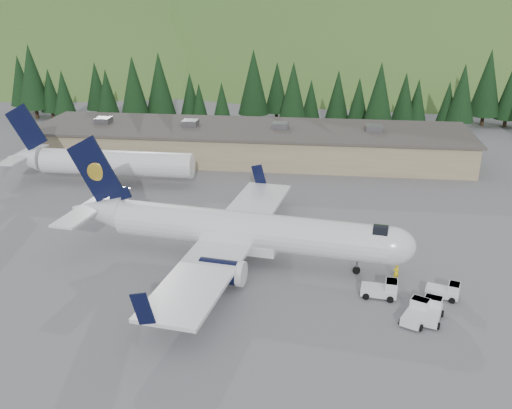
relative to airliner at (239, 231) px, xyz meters
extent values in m
plane|color=#5B5B60|center=(1.07, -0.15, -3.28)|extent=(600.00, 600.00, 0.00)
cylinder|color=white|center=(1.07, -0.15, 0.16)|extent=(28.60, 7.77, 3.81)
ellipsoid|color=white|center=(15.11, -2.15, 0.16)|extent=(5.44, 4.47, 3.81)
cylinder|color=black|center=(14.10, -2.01, 0.62)|extent=(1.85, 3.31, 3.14)
cone|color=white|center=(-15.97, 2.28, 0.57)|extent=(6.55, 4.63, 3.81)
cube|color=white|center=(0.07, -0.01, -1.44)|extent=(8.48, 4.35, 1.01)
cube|color=white|center=(-0.93, 0.13, -0.85)|extent=(10.37, 34.87, 0.35)
cube|color=black|center=(-0.01, 17.39, 0.47)|extent=(2.05, 0.44, 2.91)
cube|color=black|center=(-4.86, -16.69, 0.47)|extent=(2.05, 0.44, 2.91)
cylinder|color=black|center=(0.90, 5.80, -1.71)|extent=(4.54, 2.91, 2.33)
cylinder|color=white|center=(2.80, 5.53, -1.71)|extent=(0.95, 2.53, 2.47)
cube|color=white|center=(0.90, 5.80, -1.15)|extent=(2.24, 0.56, 0.91)
cylinder|color=black|center=(-0.76, -5.82, -1.71)|extent=(4.54, 2.91, 2.33)
cylinder|color=white|center=(1.15, -6.10, -1.71)|extent=(0.95, 2.53, 2.47)
cube|color=white|center=(-0.76, -5.82, -1.15)|extent=(2.24, 0.56, 0.91)
cube|color=black|center=(-15.77, 2.25, 5.31)|extent=(6.24, 1.18, 7.43)
ellipsoid|color=gold|center=(-15.54, 2.42, 5.11)|extent=(2.01, 0.46, 2.00)
ellipsoid|color=gold|center=(-15.60, 2.02, 5.11)|extent=(2.01, 0.46, 2.00)
cube|color=black|center=(-13.16, 1.88, 2.68)|extent=(2.80, 0.64, 2.01)
cube|color=white|center=(-16.47, 2.35, 1.08)|extent=(4.39, 12.90, 0.22)
cylinder|color=slate|center=(12.10, -1.72, -2.37)|extent=(0.23, 0.23, 1.82)
cylinder|color=black|center=(12.10, -1.72, -2.89)|extent=(0.80, 0.39, 0.77)
cylinder|color=slate|center=(-1.55, 2.98, -2.27)|extent=(0.27, 0.27, 2.03)
cylinder|color=black|center=(-1.15, 2.92, -2.72)|extent=(1.15, 0.51, 1.11)
cylinder|color=black|center=(-1.95, 3.04, -2.72)|extent=(1.15, 0.51, 1.11)
cylinder|color=slate|center=(-2.32, -2.43, -2.27)|extent=(0.27, 0.27, 2.03)
cylinder|color=black|center=(-1.92, -2.49, -2.72)|extent=(1.15, 0.51, 1.11)
cylinder|color=black|center=(-2.72, -2.37, -2.72)|extent=(1.15, 0.51, 1.11)
cylinder|color=white|center=(-20.93, 21.85, -0.08)|extent=(22.00, 3.60, 3.60)
cone|color=white|center=(-34.93, 21.85, 0.12)|extent=(5.00, 3.60, 3.60)
cube|color=black|center=(-33.93, 21.85, 4.72)|extent=(5.82, 0.28, 6.89)
cube|color=white|center=(-34.93, 21.85, 0.72)|extent=(2.40, 11.00, 0.20)
cube|color=silver|center=(13.96, -5.95, -2.68)|extent=(3.42, 2.00, 0.76)
cube|color=silver|center=(15.04, -6.08, -2.03)|extent=(1.26, 1.63, 0.97)
cube|color=black|center=(15.04, -6.08, -1.60)|extent=(1.14, 1.51, 0.11)
cylinder|color=black|center=(15.14, -5.22, -2.97)|extent=(0.63, 0.31, 0.61)
cylinder|color=black|center=(14.93, -6.93, -2.97)|extent=(0.63, 0.31, 0.61)
cylinder|color=black|center=(12.99, -4.96, -2.97)|extent=(0.63, 0.31, 0.61)
cylinder|color=black|center=(12.78, -6.67, -2.97)|extent=(0.63, 0.31, 0.61)
cube|color=silver|center=(19.75, -5.34, -2.74)|extent=(3.24, 2.25, 0.69)
cube|color=silver|center=(20.69, -5.62, -2.15)|extent=(1.33, 1.59, 0.88)
cube|color=black|center=(20.69, -5.62, -1.76)|extent=(1.21, 1.47, 0.10)
cylinder|color=black|center=(20.92, -4.87, -3.00)|extent=(0.59, 0.36, 0.55)
cylinder|color=black|center=(20.47, -6.37, -3.00)|extent=(0.59, 0.36, 0.55)
cylinder|color=black|center=(19.04, -4.31, -3.00)|extent=(0.59, 0.36, 0.55)
cylinder|color=black|center=(18.59, -5.81, -3.00)|extent=(0.59, 0.36, 0.55)
cube|color=silver|center=(16.72, -9.95, -2.69)|extent=(2.84, 3.59, 0.75)
cube|color=silver|center=(17.18, -8.98, -2.05)|extent=(1.82, 1.62, 0.96)
cube|color=black|center=(17.18, -8.98, -1.62)|extent=(1.67, 1.47, 0.11)
cylinder|color=black|center=(16.41, -8.61, -2.98)|extent=(0.47, 0.64, 0.60)
cylinder|color=black|center=(17.95, -9.35, -2.98)|extent=(0.47, 0.64, 0.60)
cylinder|color=black|center=(15.48, -10.54, -2.98)|extent=(0.47, 0.64, 0.60)
cylinder|color=black|center=(17.02, -11.28, -2.98)|extent=(0.47, 0.64, 0.60)
cube|color=#8D7B5C|center=(-3.93, 37.85, -0.88)|extent=(70.00, 16.00, 4.80)
cube|color=#47423D|center=(-3.93, 37.85, 1.67)|extent=(71.00, 17.00, 0.40)
cube|color=slate|center=(-28.93, 37.85, 2.32)|extent=(2.50, 2.50, 1.00)
cube|color=slate|center=(-13.93, 37.85, 2.32)|extent=(2.50, 2.50, 1.00)
cube|color=slate|center=(1.07, 37.85, 2.32)|extent=(2.50, 2.50, 1.00)
cube|color=slate|center=(16.07, 37.85, 2.32)|extent=(2.50, 2.50, 1.00)
cube|color=silver|center=(18.04, -9.53, -2.69)|extent=(2.50, 3.52, 0.74)
cube|color=silver|center=(18.36, -8.52, -2.06)|extent=(1.74, 1.47, 0.95)
cube|color=black|center=(18.36, -8.52, -1.63)|extent=(1.61, 1.33, 0.11)
cylinder|color=black|center=(17.56, -8.26, -2.98)|extent=(0.41, 0.64, 0.59)
cylinder|color=black|center=(19.17, -8.78, -2.98)|extent=(0.41, 0.64, 0.59)
cylinder|color=black|center=(16.90, -10.28, -2.98)|extent=(0.41, 0.64, 0.59)
cylinder|color=black|center=(18.52, -10.80, -2.98)|extent=(0.41, 0.64, 0.59)
imported|color=yellow|center=(15.85, -2.53, -2.46)|extent=(0.67, 0.52, 1.63)
cone|color=black|center=(-59.38, 67.24, 4.00)|extent=(5.33, 5.33, 10.91)
cone|color=black|center=(-53.77, 62.11, 5.68)|extent=(6.57, 6.57, 13.43)
cone|color=black|center=(-50.39, 62.62, 2.81)|extent=(4.46, 4.46, 9.13)
cone|color=black|center=(-45.41, 58.49, 3.00)|extent=(4.60, 4.60, 9.42)
cone|color=black|center=(-41.08, 65.36, 3.46)|extent=(4.94, 4.94, 10.11)
cone|color=black|center=(-36.85, 60.39, 3.03)|extent=(4.62, 4.62, 9.46)
cone|color=black|center=(-32.83, 67.27, 2.67)|extent=(4.36, 4.36, 8.93)
cone|color=black|center=(-29.03, 54.64, 4.96)|extent=(6.04, 6.04, 12.36)
cone|color=black|center=(-24.50, 57.07, 5.24)|extent=(6.25, 6.25, 12.78)
cone|color=black|center=(-19.05, 59.67, 2.83)|extent=(4.48, 4.48, 9.16)
cone|color=black|center=(-16.90, 58.20, 1.81)|extent=(3.73, 3.73, 7.63)
cone|color=black|center=(-11.85, 55.65, 2.22)|extent=(4.03, 4.03, 8.25)
cone|color=black|center=(-6.55, 62.85, 5.36)|extent=(6.34, 6.34, 12.96)
cone|color=black|center=(-2.13, 67.00, 3.71)|extent=(5.13, 5.13, 10.49)
cone|color=black|center=(1.95, 56.12, 4.51)|extent=(5.71, 5.71, 11.68)
cone|color=black|center=(5.24, 61.21, 2.20)|extent=(4.02, 4.02, 8.22)
cone|color=black|center=(10.53, 62.04, 3.26)|extent=(4.79, 4.79, 9.81)
cone|color=black|center=(14.57, 59.88, 2.65)|extent=(4.35, 4.35, 8.89)
cone|color=black|center=(18.24, 56.45, 4.61)|extent=(5.79, 5.79, 11.84)
cone|color=black|center=(23.61, 61.93, 3.12)|extent=(4.69, 4.69, 9.60)
cone|color=black|center=(26.21, 62.53, 2.37)|extent=(4.14, 4.14, 8.48)
cone|color=black|center=(32.33, 63.70, 2.10)|extent=(3.95, 3.95, 8.07)
cone|color=black|center=(34.52, 62.13, 4.17)|extent=(5.46, 5.46, 11.17)
cone|color=black|center=(40.25, 66.95, 5.47)|extent=(6.41, 6.41, 13.12)
cone|color=black|center=(44.56, 66.28, 3.59)|extent=(5.04, 5.04, 10.30)
ellipsoid|color=#28531D|center=(-88.93, 169.85, -78.28)|extent=(336.00, 240.00, 240.00)
ellipsoid|color=#28531D|center=(41.07, 199.85, -88.28)|extent=(420.00, 300.00, 300.00)
camera|label=1|loc=(8.44, -53.14, 23.55)|focal=40.00mm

